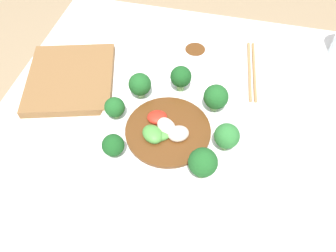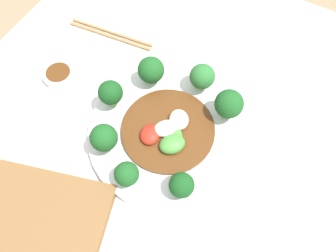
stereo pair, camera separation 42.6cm
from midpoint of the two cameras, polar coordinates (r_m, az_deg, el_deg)
name	(u,v)px [view 1 (the left image)]	position (r m, az deg, el deg)	size (l,w,h in m)	color
ground_plane	(180,236)	(1.39, 8.44, -25.00)	(8.00, 8.00, 0.00)	#9E8460
table	(184,198)	(1.02, 11.13, -20.66)	(0.85, 0.90, 0.76)	silver
plate	(168,134)	(0.64, 12.50, -13.56)	(0.31, 0.31, 0.02)	white
broccoli_southeast	(216,97)	(0.66, 21.34, -6.19)	(0.05, 0.05, 0.07)	#89B76B
broccoli_northwest	(113,145)	(0.57, 2.87, -17.42)	(0.05, 0.05, 0.05)	#89B76B
broccoli_south	(227,136)	(0.62, 24.55, -14.28)	(0.05, 0.05, 0.06)	#89B76B
broccoli_northeast	(140,85)	(0.64, 6.50, -3.69)	(0.05, 0.05, 0.06)	#89B76B
broccoli_east	(181,77)	(0.67, 14.30, -1.96)	(0.05, 0.05, 0.07)	#7AAD5B
broccoli_north	(115,107)	(0.61, 1.98, -8.83)	(0.04, 0.04, 0.05)	#89B76B
broccoli_southwest	(203,163)	(0.58, 21.44, -20.25)	(0.06, 0.06, 0.07)	#7AAD5B
stirfry_center	(166,130)	(0.63, 12.42, -13.15)	(0.18, 0.18, 0.03)	#5B3314
chopsticks	(252,70)	(0.81, 25.39, 0.52)	(0.21, 0.04, 0.01)	#AD7F4C
sauce_dish	(195,51)	(0.80, 15.05, 4.60)	(0.07, 0.07, 0.02)	white
cutting_board	(71,78)	(0.71, -8.37, -1.30)	(0.27, 0.26, 0.02)	brown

